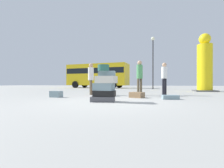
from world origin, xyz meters
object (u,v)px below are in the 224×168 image
(suitcase_tower, at_px, (105,86))
(yellow_dummy_statue, at_px, (205,66))
(suitcase_brown_foreground_far, at_px, (137,95))
(person_tourist_with_camera, at_px, (164,76))
(person_passerby_in_red, at_px, (91,76))
(lamp_post, at_px, (153,54))
(suitcase_maroon_left_side, at_px, (103,90))
(parked_bus, at_px, (98,74))
(suitcase_slate_behind_tower, at_px, (56,94))
(suitcase_slate_foreground_near, at_px, (170,97))
(person_bearded_onlooker, at_px, (140,75))

(suitcase_tower, height_order, yellow_dummy_statue, yellow_dummy_statue)
(suitcase_brown_foreground_far, relative_size, person_tourist_with_camera, 0.33)
(person_tourist_with_camera, xyz_separation_m, person_passerby_in_red, (-3.78, -0.69, -0.01))
(lamp_post, bearing_deg, suitcase_tower, -96.99)
(suitcase_brown_foreground_far, height_order, suitcase_maroon_left_side, suitcase_maroon_left_side)
(yellow_dummy_statue, bearing_deg, suitcase_brown_foreground_far, -123.50)
(person_tourist_with_camera, relative_size, parked_bus, 0.20)
(suitcase_tower, relative_size, suitcase_slate_behind_tower, 2.44)
(suitcase_slate_foreground_near, height_order, person_bearded_onlooker, person_bearded_onlooker)
(person_passerby_in_red, bearing_deg, lamp_post, 132.07)
(person_passerby_in_red, bearing_deg, suitcase_brown_foreground_far, 36.10)
(parked_bus, xyz_separation_m, lamp_post, (7.26, -3.61, 1.74))
(person_tourist_with_camera, xyz_separation_m, parked_bus, (-7.88, 12.10, 0.83))
(person_bearded_onlooker, xyz_separation_m, lamp_post, (0.59, 9.15, 2.54))
(person_bearded_onlooker, height_order, yellow_dummy_statue, yellow_dummy_statue)
(person_bearded_onlooker, height_order, lamp_post, lamp_post)
(suitcase_maroon_left_side, distance_m, person_bearded_onlooker, 1.96)
(person_tourist_with_camera, relative_size, lamp_post, 0.31)
(suitcase_slate_foreground_near, bearing_deg, yellow_dummy_statue, 54.50)
(suitcase_slate_behind_tower, distance_m, lamp_post, 12.27)
(suitcase_brown_foreground_far, bearing_deg, yellow_dummy_statue, 79.09)
(suitcase_slate_behind_tower, xyz_separation_m, suitcase_brown_foreground_far, (3.43, 0.69, -0.02))
(suitcase_tower, bearing_deg, suitcase_brown_foreground_far, 63.94)
(suitcase_tower, xyz_separation_m, suitcase_slate_behind_tower, (-2.54, 1.12, -0.38))
(suitcase_brown_foreground_far, distance_m, suitcase_maroon_left_side, 1.79)
(suitcase_slate_foreground_near, relative_size, lamp_post, 0.11)
(suitcase_tower, distance_m, yellow_dummy_statue, 10.08)
(suitcase_tower, distance_m, suitcase_maroon_left_side, 2.55)
(suitcase_tower, relative_size, yellow_dummy_statue, 0.28)
(person_bearded_onlooker, bearing_deg, lamp_post, -150.97)
(parked_bus, bearing_deg, person_passerby_in_red, -66.60)
(suitcase_tower, bearing_deg, parked_bus, 110.07)
(person_passerby_in_red, bearing_deg, suitcase_slate_behind_tower, -53.72)
(person_passerby_in_red, relative_size, parked_bus, 0.20)
(suitcase_maroon_left_side, xyz_separation_m, suitcase_slate_foreground_near, (2.98, -1.03, -0.19))
(suitcase_maroon_left_side, relative_size, lamp_post, 0.10)
(suitcase_brown_foreground_far, xyz_separation_m, suitcase_slate_foreground_near, (1.30, -0.44, -0.04))
(parked_bus, bearing_deg, suitcase_tower, -64.31)
(person_bearded_onlooker, height_order, parked_bus, parked_bus)
(suitcase_slate_behind_tower, bearing_deg, suitcase_maroon_left_side, 43.17)
(suitcase_maroon_left_side, bearing_deg, suitcase_brown_foreground_far, -38.97)
(person_passerby_in_red, bearing_deg, person_bearded_onlooker, 61.75)
(person_tourist_with_camera, xyz_separation_m, lamp_post, (-0.62, 8.49, 2.57))
(suitcase_slate_behind_tower, relative_size, suitcase_slate_foreground_near, 0.84)
(person_bearded_onlooker, bearing_deg, yellow_dummy_statue, 173.77)
(person_bearded_onlooker, relative_size, parked_bus, 0.21)
(suitcase_tower, relative_size, person_passerby_in_red, 0.73)
(parked_bus, bearing_deg, suitcase_slate_foreground_near, -55.48)
(suitcase_tower, height_order, lamp_post, lamp_post)
(person_passerby_in_red, bearing_deg, suitcase_tower, 0.15)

